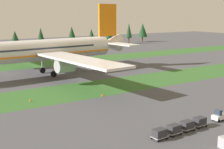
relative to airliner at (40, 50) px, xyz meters
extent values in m
cube|color=#336028|center=(13.01, -21.70, -7.43)|extent=(320.00, 15.56, 0.01)
cube|color=#336028|center=(13.01, 21.43, -7.43)|extent=(320.00, 15.56, 0.01)
cylinder|color=silver|center=(-1.68, -0.14, -0.01)|extent=(48.36, 9.88, 6.06)
cone|color=silver|center=(24.59, 1.97, 0.44)|extent=(8.63, 6.39, 5.75)
cube|color=orange|center=(-1.68, -0.14, -1.07)|extent=(47.20, 9.91, 0.36)
cube|color=#283342|center=(-4.60, -0.37, 0.74)|extent=(42.53, 9.47, 0.44)
cube|color=silver|center=(2.77, -18.98, -0.62)|extent=(10.17, 32.72, 0.55)
cylinder|color=#A3A3A8|center=(1.24, -14.25, -2.61)|extent=(4.94, 3.70, 3.33)
cube|color=silver|center=(-0.29, 19.17, -0.62)|extent=(10.17, 32.72, 0.55)
cylinder|color=#A3A3A8|center=(-1.05, 14.27, -2.61)|extent=(4.94, 3.70, 3.33)
cube|color=silver|center=(24.62, -5.72, 0.90)|extent=(5.19, 12.02, 0.38)
cube|color=silver|center=(23.39, 9.58, 0.90)|extent=(5.19, 12.02, 0.38)
cube|color=orange|center=(24.01, 1.93, 8.16)|extent=(6.88, 1.20, 10.30)
cylinder|color=#A3A3A8|center=(2.53, -3.44, -3.75)|extent=(0.44, 0.44, 5.66)
cylinder|color=black|center=(2.53, -3.44, -6.58)|extent=(1.74, 0.73, 1.70)
cylinder|color=#A3A3A8|center=(1.94, 3.80, -3.75)|extent=(0.44, 0.44, 5.66)
cylinder|color=black|center=(1.94, 3.80, -6.58)|extent=(1.74, 0.73, 1.70)
cube|color=silver|center=(11.33, -53.32, -6.75)|extent=(2.65, 1.41, 0.77)
cube|color=#283342|center=(10.94, -53.33, -5.91)|extent=(0.74, 1.12, 0.90)
cylinder|color=black|center=(12.22, -52.73, -7.13)|extent=(0.61, 0.22, 0.60)
cylinder|color=black|center=(10.40, -52.81, -7.13)|extent=(0.61, 0.22, 0.60)
cylinder|color=black|center=(10.44, -53.91, -7.13)|extent=(0.61, 0.22, 0.60)
cube|color=#A3A3A8|center=(6.23, -53.53, -7.03)|extent=(2.26, 1.59, 0.10)
cube|color=#2D2D33|center=(6.23, -53.53, -6.43)|extent=(1.99, 1.40, 1.10)
cylinder|color=black|center=(7.04, -52.81, -7.23)|extent=(0.40, 0.14, 0.40)
cylinder|color=black|center=(7.10, -54.19, -7.23)|extent=(0.40, 0.14, 0.40)
cylinder|color=black|center=(5.37, -52.88, -7.23)|extent=(0.40, 0.14, 0.40)
cylinder|color=black|center=(5.43, -54.26, -7.23)|extent=(0.40, 0.14, 0.40)
cube|color=#A3A3A8|center=(3.34, -53.65, -7.03)|extent=(2.26, 1.59, 0.10)
cube|color=#2D2D33|center=(3.34, -53.65, -6.43)|extent=(1.99, 1.40, 1.10)
cylinder|color=black|center=(4.14, -52.93, -7.23)|extent=(0.40, 0.14, 0.40)
cylinder|color=black|center=(4.20, -54.31, -7.23)|extent=(0.40, 0.14, 0.40)
cylinder|color=black|center=(2.47, -53.00, -7.23)|extent=(0.40, 0.14, 0.40)
cylinder|color=black|center=(2.53, -54.38, -7.23)|extent=(0.40, 0.14, 0.40)
cube|color=#A3A3A8|center=(0.44, -53.77, -7.03)|extent=(2.26, 1.59, 0.10)
cube|color=#2D2D33|center=(0.44, -53.77, -6.43)|extent=(1.99, 1.40, 1.10)
cylinder|color=black|center=(1.25, -53.05, -7.23)|extent=(0.40, 0.14, 0.40)
cylinder|color=black|center=(1.30, -54.43, -7.23)|extent=(0.40, 0.14, 0.40)
cylinder|color=black|center=(-0.43, -53.12, -7.23)|extent=(0.40, 0.14, 0.40)
cylinder|color=black|center=(-0.37, -54.50, -7.23)|extent=(0.40, 0.14, 0.40)
cube|color=#A3A3A8|center=(-2.46, -53.89, -7.03)|extent=(2.26, 1.59, 0.10)
cube|color=#2D2D33|center=(-2.46, -53.89, -6.43)|extent=(1.99, 1.40, 1.10)
cylinder|color=black|center=(-1.65, -53.17, -7.23)|extent=(0.40, 0.14, 0.40)
cylinder|color=black|center=(-1.59, -54.55, -7.23)|extent=(0.40, 0.14, 0.40)
cylinder|color=black|center=(-3.32, -53.24, -7.23)|extent=(0.40, 0.14, 0.40)
cylinder|color=black|center=(-3.26, -54.62, -7.23)|extent=(0.40, 0.14, 0.40)
cone|color=orange|center=(3.05, -29.10, -7.16)|extent=(0.44, 0.44, 0.54)
cone|color=orange|center=(-11.50, -24.43, -7.10)|extent=(0.44, 0.44, 0.66)
cone|color=orange|center=(17.18, -24.92, -7.21)|extent=(0.44, 0.44, 0.45)
cylinder|color=#4C3823|center=(12.90, 69.28, -5.44)|extent=(0.70, 0.70, 3.99)
cone|color=#1E4223|center=(12.90, 69.28, -0.73)|extent=(4.08, 4.08, 5.44)
cylinder|color=#4C3823|center=(25.05, 66.58, -5.55)|extent=(0.70, 0.70, 3.76)
cone|color=#1E4223|center=(25.05, 66.58, -0.18)|extent=(3.94, 3.94, 6.98)
cylinder|color=#4C3823|center=(42.13, 66.31, -5.81)|extent=(0.70, 0.70, 3.25)
cone|color=#1E4223|center=(42.13, 66.31, -0.27)|extent=(5.09, 5.09, 7.82)
cylinder|color=#4C3823|center=(53.82, 65.85, -5.52)|extent=(0.70, 0.70, 3.83)
cone|color=#1E4223|center=(53.82, 65.85, -0.73)|extent=(3.68, 3.68, 5.74)
cylinder|color=#4C3823|center=(67.34, 69.14, -6.14)|extent=(0.70, 0.70, 2.58)
cone|color=#1E4223|center=(67.34, 69.14, -0.54)|extent=(4.87, 4.87, 8.64)
cylinder|color=#4C3823|center=(79.77, 66.46, -5.69)|extent=(0.70, 0.70, 3.48)
cone|color=#1E4223|center=(79.77, 66.46, 0.39)|extent=(3.74, 3.74, 8.69)
cylinder|color=#4C3823|center=(94.08, 71.37, -5.83)|extent=(0.70, 0.70, 3.20)
cone|color=#1E4223|center=(94.08, 71.37, 0.00)|extent=(6.30, 6.30, 8.46)
camera|label=1|loc=(-31.15, -85.56, 10.26)|focal=50.26mm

